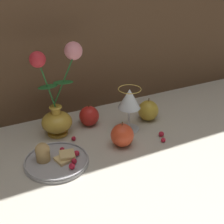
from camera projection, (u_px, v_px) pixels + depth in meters
The scene contains 10 objects.
ground_plane at pixel (107, 139), 1.12m from camera, with size 2.40×2.40×0.00m, color #B7B2A3.
vase at pixel (58, 104), 1.10m from camera, with size 0.19×0.11×0.33m.
plate_with_pastries at pixel (55, 159), 0.99m from camera, with size 0.21×0.21×0.07m.
wine_glass at pixel (129, 100), 1.13m from camera, with size 0.08×0.08×0.17m.
apple_beside_vase at pixel (122, 135), 1.07m from camera, with size 0.08×0.08×0.09m.
apple_near_glass at pixel (89, 116), 1.19m from camera, with size 0.08×0.08×0.09m.
apple_at_table_edge at pixel (148, 110), 1.23m from camera, with size 0.08×0.08×0.09m.
berry_near_plate at pixel (74, 139), 1.11m from camera, with size 0.02×0.02×0.02m, color #AD192D.
berry_front_center at pixel (163, 140), 1.10m from camera, with size 0.02×0.02×0.02m, color #AD192D.
berry_by_glass_stem at pixel (161, 134), 1.13m from camera, with size 0.02×0.02×0.02m, color #AD192D.
Camera 1 is at (-0.40, -0.85, 0.61)m, focal length 50.00 mm.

